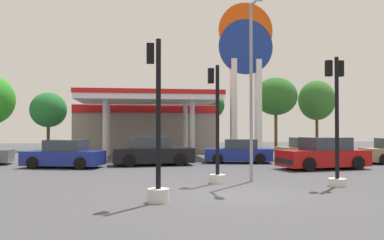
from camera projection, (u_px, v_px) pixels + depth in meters
The scene contains 17 objects.
ground_plane at pixel (240, 195), 12.97m from camera, with size 90.00×90.00×0.00m, color #47474C.
gas_station at pixel (145, 126), 35.35m from camera, with size 11.37×13.62×4.53m.
station_pole_sign at pixel (246, 60), 30.16m from camera, with size 3.98×0.56×11.10m.
car_0 at pixel (152, 152), 23.13m from camera, with size 4.55×2.31×1.58m.
car_1 at pixel (310, 150), 25.97m from camera, with size 4.16×2.02×1.46m.
car_2 at pixel (323, 155), 21.02m from camera, with size 4.66×2.52×1.59m.
car_4 at pixel (64, 155), 21.65m from camera, with size 4.35×2.74×1.45m.
car_6 at pixel (239, 152), 24.66m from camera, with size 4.15×2.37×1.40m.
traffic_signal_0 at pixel (216, 143), 15.76m from camera, with size 0.63×0.66×4.44m.
traffic_signal_1 at pixel (336, 132), 14.92m from camera, with size 0.65×0.68×4.60m.
traffic_signal_2 at pixel (157, 151), 11.67m from camera, with size 0.63×0.66×4.57m.
tree_1 at pixel (48, 110), 37.66m from camera, with size 3.25×3.25×5.24m.
tree_2 at pixel (134, 107), 39.62m from camera, with size 3.40×3.40×5.83m.
tree_3 at pixel (210, 106), 41.18m from camera, with size 2.84×2.84×5.58m.
tree_4 at pixel (276, 96), 40.07m from camera, with size 4.11×4.11×6.88m.
tree_5 at pixel (317, 100), 42.88m from camera, with size 3.72×3.72×6.92m.
corner_streetlamp at pixel (253, 73), 15.96m from camera, with size 0.24×1.48×6.92m.
Camera 1 is at (-3.38, -12.65, 2.09)m, focal length 39.15 mm.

